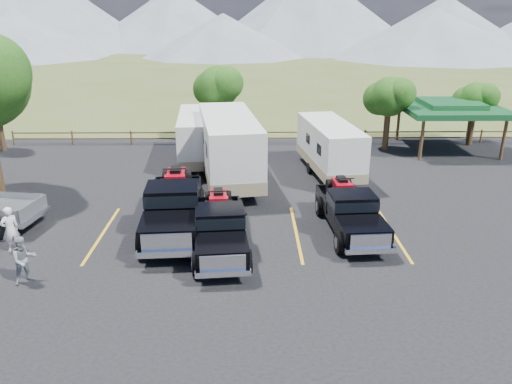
{
  "coord_description": "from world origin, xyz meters",
  "views": [
    {
      "loc": [
        0.1,
        -14.76,
        8.75
      ],
      "look_at": [
        0.34,
        4.68,
        1.6
      ],
      "focal_mm": 35.0,
      "sensor_mm": 36.0,
      "label": 1
    }
  ],
  "objects_px": {
    "rig_left": "(174,205)",
    "person_a": "(10,229)",
    "trailer_left": "(198,138)",
    "trailer_right": "(329,148)",
    "person_b": "(24,260)",
    "pavilion": "(450,108)",
    "rig_center": "(220,226)",
    "rig_right": "(350,210)",
    "trailer_center": "(229,148)"
  },
  "relations": [
    {
      "from": "rig_left",
      "to": "person_a",
      "type": "bearing_deg",
      "value": -166.02
    },
    {
      "from": "rig_left",
      "to": "trailer_left",
      "type": "xyz_separation_m",
      "value": [
        0.09,
        9.75,
        0.43
      ]
    },
    {
      "from": "trailer_right",
      "to": "person_b",
      "type": "distance_m",
      "value": 16.69
    },
    {
      "from": "pavilion",
      "to": "rig_center",
      "type": "distance_m",
      "value": 20.17
    },
    {
      "from": "trailer_right",
      "to": "trailer_left",
      "type": "bearing_deg",
      "value": 154.56
    },
    {
      "from": "rig_right",
      "to": "trailer_right",
      "type": "relative_size",
      "value": 0.71
    },
    {
      "from": "trailer_right",
      "to": "person_a",
      "type": "xyz_separation_m",
      "value": [
        -13.46,
        -9.28,
        -0.61
      ]
    },
    {
      "from": "pavilion",
      "to": "rig_right",
      "type": "relative_size",
      "value": 1.05
    },
    {
      "from": "trailer_right",
      "to": "rig_left",
      "type": "bearing_deg",
      "value": -143.52
    },
    {
      "from": "trailer_center",
      "to": "trailer_right",
      "type": "relative_size",
      "value": 1.23
    },
    {
      "from": "rig_left",
      "to": "pavilion",
      "type": "bearing_deg",
      "value": 34.16
    },
    {
      "from": "rig_left",
      "to": "person_b",
      "type": "distance_m",
      "value": 6.12
    },
    {
      "from": "rig_right",
      "to": "trailer_left",
      "type": "xyz_separation_m",
      "value": [
        -7.2,
        9.95,
        0.6
      ]
    },
    {
      "from": "trailer_left",
      "to": "trailer_right",
      "type": "height_order",
      "value": "trailer_left"
    },
    {
      "from": "rig_center",
      "to": "trailer_right",
      "type": "xyz_separation_m",
      "value": [
        5.55,
        9.15,
        0.57
      ]
    },
    {
      "from": "trailer_center",
      "to": "person_a",
      "type": "relative_size",
      "value": 5.68
    },
    {
      "from": "pavilion",
      "to": "trailer_left",
      "type": "xyz_separation_m",
      "value": [
        -15.98,
        -2.83,
        -1.22
      ]
    },
    {
      "from": "rig_center",
      "to": "rig_right",
      "type": "bearing_deg",
      "value": 11.57
    },
    {
      "from": "rig_center",
      "to": "person_b",
      "type": "distance_m",
      "value": 6.88
    },
    {
      "from": "person_b",
      "to": "rig_right",
      "type": "bearing_deg",
      "value": -22.71
    },
    {
      "from": "trailer_right",
      "to": "rig_center",
      "type": "bearing_deg",
      "value": -129.08
    },
    {
      "from": "rig_left",
      "to": "person_a",
      "type": "distance_m",
      "value": 6.21
    },
    {
      "from": "pavilion",
      "to": "trailer_right",
      "type": "relative_size",
      "value": 0.74
    },
    {
      "from": "trailer_left",
      "to": "person_b",
      "type": "distance_m",
      "value": 14.71
    },
    {
      "from": "rig_left",
      "to": "trailer_right",
      "type": "bearing_deg",
      "value": 40.42
    },
    {
      "from": "pavilion",
      "to": "person_b",
      "type": "relative_size",
      "value": 3.7
    },
    {
      "from": "person_a",
      "to": "trailer_center",
      "type": "bearing_deg",
      "value": -178.35
    },
    {
      "from": "pavilion",
      "to": "person_a",
      "type": "relative_size",
      "value": 3.44
    },
    {
      "from": "rig_right",
      "to": "trailer_center",
      "type": "relative_size",
      "value": 0.58
    },
    {
      "from": "pavilion",
      "to": "person_b",
      "type": "distance_m",
      "value": 26.57
    },
    {
      "from": "rig_left",
      "to": "person_a",
      "type": "height_order",
      "value": "rig_left"
    },
    {
      "from": "pavilion",
      "to": "rig_left",
      "type": "xyz_separation_m",
      "value": [
        -16.07,
        -12.58,
        -1.65
      ]
    },
    {
      "from": "trailer_left",
      "to": "person_b",
      "type": "height_order",
      "value": "trailer_left"
    },
    {
      "from": "trailer_left",
      "to": "trailer_center",
      "type": "height_order",
      "value": "trailer_center"
    },
    {
      "from": "trailer_left",
      "to": "rig_left",
      "type": "bearing_deg",
      "value": -95.26
    },
    {
      "from": "trailer_left",
      "to": "trailer_right",
      "type": "bearing_deg",
      "value": -22.35
    },
    {
      "from": "trailer_center",
      "to": "person_b",
      "type": "bearing_deg",
      "value": -130.08
    },
    {
      "from": "pavilion",
      "to": "trailer_right",
      "type": "distance_m",
      "value": 10.05
    },
    {
      "from": "rig_right",
      "to": "trailer_center",
      "type": "bearing_deg",
      "value": 125.02
    },
    {
      "from": "rig_center",
      "to": "person_b",
      "type": "relative_size",
      "value": 3.57
    },
    {
      "from": "rig_center",
      "to": "trailer_center",
      "type": "distance_m",
      "value": 8.04
    },
    {
      "from": "trailer_center",
      "to": "person_b",
      "type": "height_order",
      "value": "trailer_center"
    },
    {
      "from": "rig_right",
      "to": "rig_left",
      "type": "bearing_deg",
      "value": 174.4
    },
    {
      "from": "rig_center",
      "to": "trailer_left",
      "type": "distance_m",
      "value": 11.69
    },
    {
      "from": "trailer_left",
      "to": "person_a",
      "type": "distance_m",
      "value": 13.12
    },
    {
      "from": "pavilion",
      "to": "trailer_left",
      "type": "relative_size",
      "value": 0.73
    },
    {
      "from": "rig_left",
      "to": "trailer_right",
      "type": "height_order",
      "value": "trailer_right"
    },
    {
      "from": "trailer_center",
      "to": "person_b",
      "type": "xyz_separation_m",
      "value": [
        -6.49,
        -10.46,
        -1.01
      ]
    },
    {
      "from": "rig_right",
      "to": "trailer_center",
      "type": "distance_m",
      "value": 8.32
    },
    {
      "from": "trailer_right",
      "to": "person_a",
      "type": "distance_m",
      "value": 16.36
    }
  ]
}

